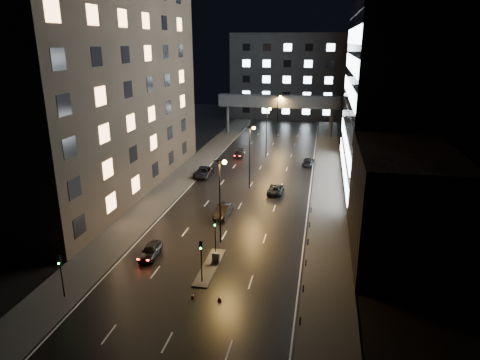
{
  "coord_description": "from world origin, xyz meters",
  "views": [
    {
      "loc": [
        11.08,
        -36.56,
        22.72
      ],
      "look_at": [
        0.04,
        19.81,
        4.0
      ],
      "focal_mm": 32.0,
      "sensor_mm": 36.0,
      "label": 1
    }
  ],
  "objects_px": {
    "car_away_b": "(223,211)",
    "car_away_a": "(151,251)",
    "car_away_c": "(203,172)",
    "car_toward_a": "(276,189)",
    "car_away_d": "(239,154)",
    "car_toward_b": "(308,161)",
    "utility_cabinet": "(216,257)"
  },
  "relations": [
    {
      "from": "car_away_b",
      "to": "car_away_a",
      "type": "bearing_deg",
      "value": -109.66
    },
    {
      "from": "car_away_c",
      "to": "car_toward_a",
      "type": "bearing_deg",
      "value": -24.77
    },
    {
      "from": "car_away_d",
      "to": "car_toward_a",
      "type": "xyz_separation_m",
      "value": [
        9.88,
        -20.55,
        0.01
      ]
    },
    {
      "from": "car_toward_b",
      "to": "car_away_b",
      "type": "bearing_deg",
      "value": 72.68
    },
    {
      "from": "car_away_a",
      "to": "car_away_b",
      "type": "xyz_separation_m",
      "value": [
        5.25,
        12.75,
        0.06
      ]
    },
    {
      "from": "car_away_b",
      "to": "car_toward_a",
      "type": "distance_m",
      "value": 12.16
    },
    {
      "from": "car_toward_b",
      "to": "car_toward_a",
      "type": "bearing_deg",
      "value": 78.86
    },
    {
      "from": "car_toward_a",
      "to": "car_away_c",
      "type": "bearing_deg",
      "value": -22.26
    },
    {
      "from": "car_away_c",
      "to": "utility_cabinet",
      "type": "bearing_deg",
      "value": -72.23
    },
    {
      "from": "car_away_b",
      "to": "utility_cabinet",
      "type": "distance_m",
      "value": 13.03
    },
    {
      "from": "car_away_c",
      "to": "car_away_d",
      "type": "height_order",
      "value": "car_away_c"
    },
    {
      "from": "car_toward_b",
      "to": "utility_cabinet",
      "type": "xyz_separation_m",
      "value": [
        -8.05,
        -40.56,
        -0.02
      ]
    },
    {
      "from": "car_away_d",
      "to": "utility_cabinet",
      "type": "xyz_separation_m",
      "value": [
        6.14,
        -44.0,
        0.04
      ]
    },
    {
      "from": "car_toward_a",
      "to": "utility_cabinet",
      "type": "relative_size",
      "value": 4.43
    },
    {
      "from": "utility_cabinet",
      "to": "car_away_b",
      "type": "bearing_deg",
      "value": 102.85
    },
    {
      "from": "car_away_c",
      "to": "car_toward_b",
      "type": "height_order",
      "value": "car_away_c"
    },
    {
      "from": "car_away_b",
      "to": "car_toward_a",
      "type": "height_order",
      "value": "car_away_b"
    },
    {
      "from": "car_toward_a",
      "to": "car_toward_b",
      "type": "distance_m",
      "value": 17.65
    },
    {
      "from": "car_away_c",
      "to": "utility_cabinet",
      "type": "distance_m",
      "value": 31.09
    },
    {
      "from": "car_away_c",
      "to": "car_toward_b",
      "type": "xyz_separation_m",
      "value": [
        17.75,
        11.03,
        -0.1
      ]
    },
    {
      "from": "car_away_c",
      "to": "car_toward_b",
      "type": "relative_size",
      "value": 1.2
    },
    {
      "from": "car_away_d",
      "to": "car_toward_a",
      "type": "bearing_deg",
      "value": -70.71
    },
    {
      "from": "car_toward_b",
      "to": "utility_cabinet",
      "type": "relative_size",
      "value": 4.49
    },
    {
      "from": "car_toward_a",
      "to": "utility_cabinet",
      "type": "bearing_deg",
      "value": 83.02
    },
    {
      "from": "car_away_c",
      "to": "car_away_a",
      "type": "bearing_deg",
      "value": -86.03
    },
    {
      "from": "car_away_b",
      "to": "car_away_d",
      "type": "height_order",
      "value": "car_away_b"
    },
    {
      "from": "utility_cabinet",
      "to": "car_toward_b",
      "type": "bearing_deg",
      "value": 81.91
    },
    {
      "from": "car_away_d",
      "to": "car_away_c",
      "type": "bearing_deg",
      "value": -110.23
    },
    {
      "from": "car_away_b",
      "to": "car_away_d",
      "type": "bearing_deg",
      "value": 99.91
    },
    {
      "from": "car_away_a",
      "to": "car_toward_a",
      "type": "height_order",
      "value": "car_away_a"
    },
    {
      "from": "car_away_a",
      "to": "car_away_d",
      "type": "relative_size",
      "value": 0.94
    },
    {
      "from": "car_away_a",
      "to": "utility_cabinet",
      "type": "bearing_deg",
      "value": -2.91
    }
  ]
}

